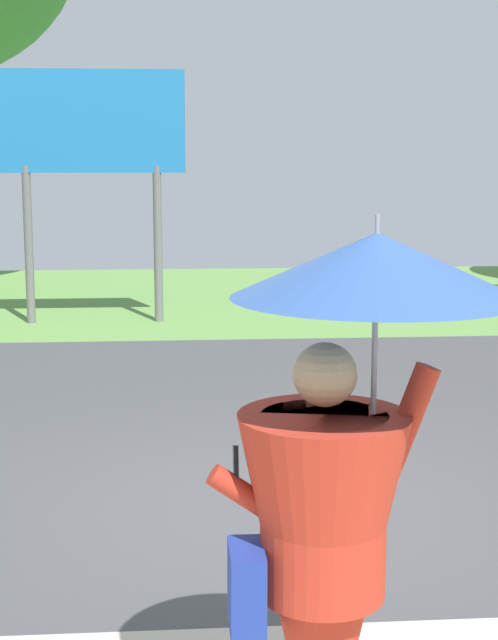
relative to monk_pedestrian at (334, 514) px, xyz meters
name	(u,v)px	position (x,y,z in m)	size (l,w,h in m)	color
ground_plane	(239,403)	(0.07, 5.96, -1.14)	(40.00, 22.00, 0.20)	#424244
monk_pedestrian	(334,514)	(0.00, 0.00, 0.00)	(1.07, 0.98, 2.13)	#B22D1E
roadside_billboard	(91,140)	(-1.67, 10.50, 1.45)	(2.60, 0.12, 3.50)	slate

